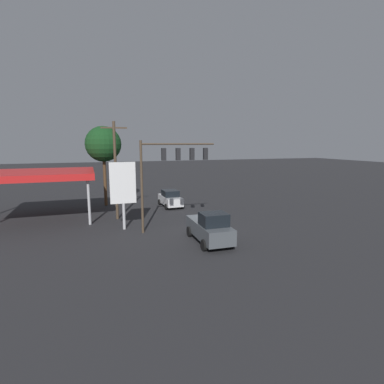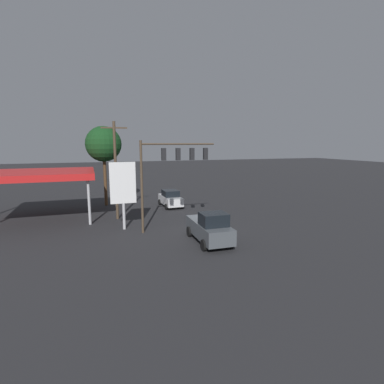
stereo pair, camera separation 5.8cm
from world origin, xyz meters
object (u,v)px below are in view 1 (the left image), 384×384
object	(u,v)px
traffic_signal_assembly	(171,163)
street_tree	(103,144)
price_sign	(123,185)
utility_pole	(116,168)
pickup_parked	(210,228)
sedan_waiting	(170,198)

from	to	relation	value
traffic_signal_assembly	street_tree	world-z (taller)	street_tree
traffic_signal_assembly	price_sign	size ratio (longest dim) A/B	1.31
traffic_signal_assembly	utility_pole	size ratio (longest dim) A/B	0.81
utility_pole	pickup_parked	size ratio (longest dim) A/B	1.77
price_sign	pickup_parked	world-z (taller)	price_sign
pickup_parked	sedan_waiting	xyz separation A→B (m)	(-0.56, -13.29, -0.16)
pickup_parked	sedan_waiting	distance (m)	13.30
traffic_signal_assembly	street_tree	xyz separation A→B (m)	(4.63, -12.44, 1.47)
utility_pole	sedan_waiting	distance (m)	8.43
price_sign	street_tree	world-z (taller)	street_tree
utility_pole	price_sign	xyz separation A→B (m)	(-0.22, 3.80, -1.10)
sedan_waiting	street_tree	size ratio (longest dim) A/B	0.48
price_sign	pickup_parked	bearing A→B (deg)	134.73
traffic_signal_assembly	sedan_waiting	xyz separation A→B (m)	(-2.38, -9.21, -4.71)
traffic_signal_assembly	price_sign	distance (m)	4.46
pickup_parked	street_tree	world-z (taller)	street_tree
street_tree	price_sign	bearing A→B (deg)	94.60
sedan_waiting	pickup_parked	bearing A→B (deg)	-4.18
traffic_signal_assembly	utility_pole	xyz separation A→B (m)	(3.97, -5.36, -0.74)
sedan_waiting	price_sign	bearing A→B (deg)	-40.47
pickup_parked	sedan_waiting	size ratio (longest dim) A/B	1.18
utility_pole	price_sign	size ratio (longest dim) A/B	1.62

